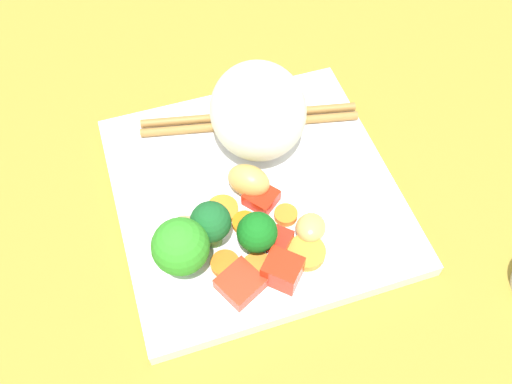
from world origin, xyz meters
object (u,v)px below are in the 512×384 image
object	(u,v)px
rice_mound	(258,110)
chopstick_pair	(250,120)
broccoli_floret_1	(257,233)
carrot_slice_1	(286,215)
square_plate	(255,193)

from	to	relation	value
rice_mound	chopstick_pair	world-z (taller)	rice_mound
broccoli_floret_1	rice_mound	bearing A→B (deg)	-19.89
carrot_slice_1	chopstick_pair	xyz separation A→B (cm)	(11.35, -0.56, 0.08)
rice_mound	chopstick_pair	bearing A→B (deg)	1.63
carrot_slice_1	chopstick_pair	world-z (taller)	chopstick_pair
square_plate	chopstick_pair	xyz separation A→B (cm)	(7.57, -2.05, 1.17)
rice_mound	broccoli_floret_1	xyz separation A→B (cm)	(-11.15, 4.04, -1.49)
broccoli_floret_1	chopstick_pair	size ratio (longest dim) A/B	0.21
rice_mound	chopstick_pair	distance (cm)	4.31
square_plate	carrot_slice_1	xyz separation A→B (cm)	(-3.78, -1.49, 1.09)
broccoli_floret_1	chopstick_pair	bearing A→B (deg)	-16.46
broccoli_floret_1	chopstick_pair	world-z (taller)	broccoli_floret_1
square_plate	broccoli_floret_1	bearing A→B (deg)	161.90
square_plate	rice_mound	xyz separation A→B (cm)	(5.29, -2.12, 4.82)
square_plate	carrot_slice_1	distance (cm)	4.21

